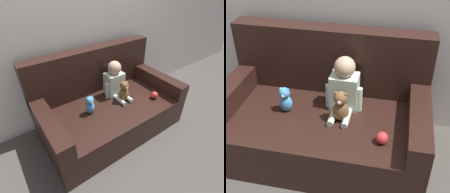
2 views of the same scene
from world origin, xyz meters
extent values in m
plane|color=#4C4742|center=(0.00, 0.00, 0.00)|extent=(12.00, 12.00, 0.00)
cube|color=silver|center=(0.00, 0.57, 1.30)|extent=(8.00, 0.05, 2.60)
cube|color=black|center=(0.00, 0.00, 0.20)|extent=(1.69, 0.97, 0.39)
cube|color=black|center=(0.00, 0.40, 0.68)|extent=(1.69, 0.18, 0.58)
cube|color=black|center=(-0.77, 0.00, 0.48)|extent=(0.16, 0.97, 0.19)
cube|color=black|center=(0.77, 0.00, 0.48)|extent=(0.16, 0.97, 0.19)
cube|color=silver|center=(0.16, 0.14, 0.54)|extent=(0.22, 0.17, 0.30)
sphere|color=tan|center=(0.16, 0.14, 0.76)|extent=(0.17, 0.17, 0.17)
cylinder|color=silver|center=(0.11, -0.05, 0.42)|extent=(0.05, 0.21, 0.05)
cylinder|color=silver|center=(0.22, -0.05, 0.42)|extent=(0.05, 0.21, 0.05)
cylinder|color=silver|center=(0.03, 0.12, 0.49)|extent=(0.05, 0.05, 0.21)
cylinder|color=silver|center=(0.29, 0.12, 0.49)|extent=(0.05, 0.05, 0.21)
ellipsoid|color=brown|center=(0.17, -0.04, 0.48)|extent=(0.13, 0.11, 0.17)
sphere|color=brown|center=(0.17, -0.05, 0.60)|extent=(0.11, 0.11, 0.11)
sphere|color=brown|center=(0.13, -0.05, 0.64)|extent=(0.03, 0.03, 0.03)
sphere|color=brown|center=(0.20, -0.05, 0.64)|extent=(0.03, 0.03, 0.03)
sphere|color=beige|center=(0.17, -0.09, 0.59)|extent=(0.04, 0.04, 0.04)
cylinder|color=brown|center=(0.11, -0.07, 0.41)|extent=(0.04, 0.07, 0.04)
cylinder|color=brown|center=(0.23, -0.07, 0.41)|extent=(0.04, 0.07, 0.04)
ellipsoid|color=#4C9EDB|center=(-0.29, -0.02, 0.46)|extent=(0.11, 0.09, 0.15)
sphere|color=#4C9EDB|center=(-0.29, -0.02, 0.57)|extent=(0.09, 0.09, 0.09)
sphere|color=#4C9EDB|center=(-0.32, -0.02, 0.60)|extent=(0.02, 0.02, 0.02)
sphere|color=#4C9EDB|center=(-0.26, -0.02, 0.60)|extent=(0.02, 0.02, 0.02)
sphere|color=beige|center=(-0.29, -0.06, 0.56)|extent=(0.03, 0.03, 0.03)
sphere|color=red|center=(0.51, -0.24, 0.44)|extent=(0.09, 0.09, 0.09)
camera|label=1|loc=(-0.99, -1.40, 1.69)|focal=28.00mm
camera|label=2|loc=(0.55, -1.93, 1.93)|focal=50.00mm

